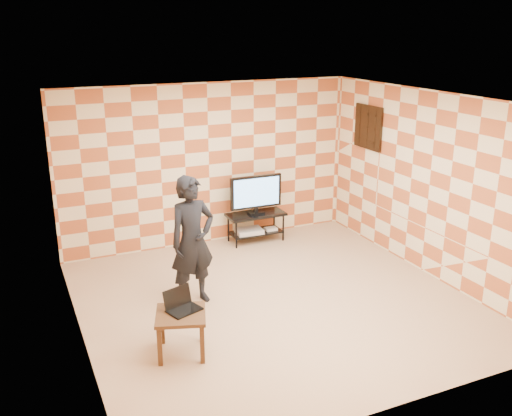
% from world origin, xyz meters
% --- Properties ---
extents(floor, '(5.00, 5.00, 0.00)m').
position_xyz_m(floor, '(0.00, 0.00, 0.00)').
color(floor, tan).
rests_on(floor, ground).
extents(wall_back, '(5.00, 0.02, 2.70)m').
position_xyz_m(wall_back, '(0.00, 2.50, 1.35)').
color(wall_back, beige).
rests_on(wall_back, ground).
extents(wall_front, '(5.00, 0.02, 2.70)m').
position_xyz_m(wall_front, '(0.00, -2.50, 1.35)').
color(wall_front, beige).
rests_on(wall_front, ground).
extents(wall_left, '(0.02, 5.00, 2.70)m').
position_xyz_m(wall_left, '(-2.50, 0.00, 1.35)').
color(wall_left, beige).
rests_on(wall_left, ground).
extents(wall_right, '(0.02, 5.00, 2.70)m').
position_xyz_m(wall_right, '(2.50, 0.00, 1.35)').
color(wall_right, beige).
rests_on(wall_right, ground).
extents(ceiling, '(5.00, 5.00, 0.02)m').
position_xyz_m(ceiling, '(0.00, 0.00, 2.70)').
color(ceiling, white).
rests_on(ceiling, wall_back).
extents(wall_art, '(0.04, 0.72, 0.72)m').
position_xyz_m(wall_art, '(2.47, 1.55, 1.95)').
color(wall_art, black).
rests_on(wall_art, wall_right).
extents(tv_stand, '(0.99, 0.45, 0.50)m').
position_xyz_m(tv_stand, '(0.70, 2.16, 0.37)').
color(tv_stand, black).
rests_on(tv_stand, floor).
extents(tv, '(0.91, 0.18, 0.66)m').
position_xyz_m(tv, '(0.70, 2.16, 0.87)').
color(tv, black).
rests_on(tv, tv_stand).
extents(dvd_player, '(0.47, 0.35, 0.07)m').
position_xyz_m(dvd_player, '(0.57, 2.14, 0.21)').
color(dvd_player, silver).
rests_on(dvd_player, tv_stand).
extents(game_console, '(0.20, 0.15, 0.05)m').
position_xyz_m(game_console, '(0.97, 2.12, 0.20)').
color(game_console, silver).
rests_on(game_console, tv_stand).
extents(side_table, '(0.70, 0.70, 0.50)m').
position_xyz_m(side_table, '(-1.52, -0.71, 0.41)').
color(side_table, '#331F11').
rests_on(side_table, floor).
extents(laptop, '(0.43, 0.39, 0.24)m').
position_xyz_m(laptop, '(-1.47, -0.62, 0.55)').
color(laptop, black).
rests_on(laptop, side_table).
extents(person, '(0.71, 0.53, 1.75)m').
position_xyz_m(person, '(-0.99, 0.44, 0.87)').
color(person, black).
rests_on(person, floor).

